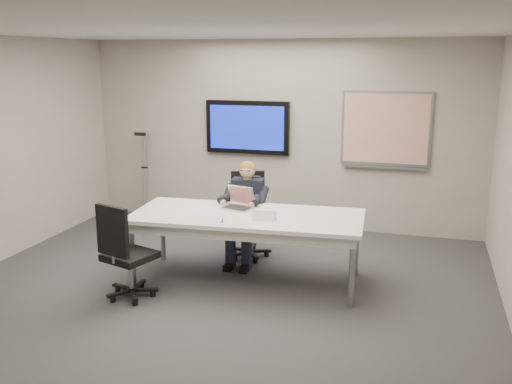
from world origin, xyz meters
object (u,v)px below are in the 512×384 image
(office_chair_near, at_px, (128,269))
(laptop, at_px, (239,202))
(seated_person, at_px, (244,223))
(office_chair_far, at_px, (249,231))
(conference_table, at_px, (247,222))

(office_chair_near, relative_size, laptop, 2.62)
(laptop, bearing_deg, seated_person, 113.11)
(office_chair_far, relative_size, seated_person, 0.86)
(office_chair_far, distance_m, office_chair_near, 1.86)
(office_chair_far, height_order, laptop, office_chair_far)
(seated_person, relative_size, laptop, 3.14)
(conference_table, bearing_deg, office_chair_near, -146.24)
(conference_table, bearing_deg, laptop, 121.13)
(seated_person, bearing_deg, office_chair_far, 87.81)
(conference_table, distance_m, laptop, 0.35)
(office_chair_near, relative_size, seated_person, 0.84)
(office_chair_near, bearing_deg, office_chair_far, -99.30)
(conference_table, height_order, office_chair_far, office_chair_far)
(office_chair_far, distance_m, seated_person, 0.30)
(conference_table, relative_size, office_chair_near, 2.51)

